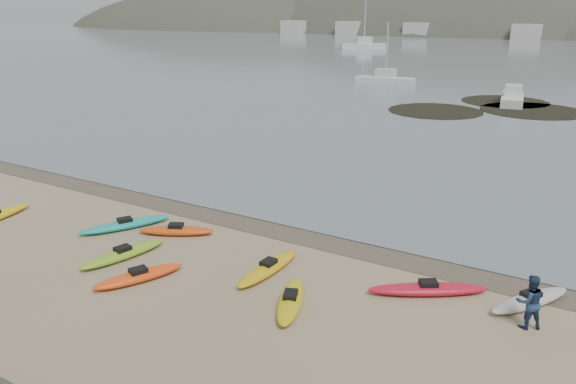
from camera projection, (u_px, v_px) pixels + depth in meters
The scene contains 6 objects.
ground at pixel (288, 227), 23.04m from camera, with size 600.00×600.00×0.00m, color tan.
wet_sand at pixel (284, 229), 22.79m from camera, with size 60.00×60.00×0.00m, color brown.
kayaks at pixel (212, 257), 19.82m from camera, with size 22.22×8.04×0.34m.
person_east at pixel (530, 302), 15.60m from camera, with size 0.78×0.61×1.61m, color navy.
kelp_mats at pixel (494, 108), 49.57m from camera, with size 15.57×16.18×0.04m.
moored_boats at pixel (542, 59), 89.74m from camera, with size 93.31×90.87×1.34m.
Camera 1 is at (11.07, -18.33, 8.62)m, focal length 35.00 mm.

